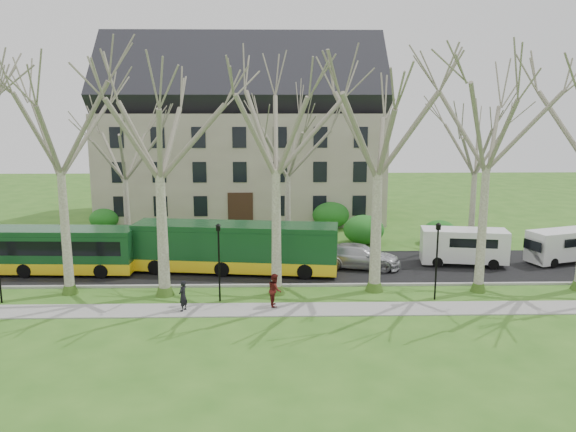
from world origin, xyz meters
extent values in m
plane|color=#34681D|center=(0.00, 0.00, 0.00)|extent=(120.00, 120.00, 0.00)
cube|color=gray|center=(0.00, -2.50, 0.03)|extent=(70.00, 2.00, 0.06)
cube|color=black|center=(0.00, 5.50, 0.03)|extent=(80.00, 8.00, 0.06)
cube|color=#A5A39E|center=(0.00, 1.50, 0.07)|extent=(80.00, 0.25, 0.14)
cube|color=gray|center=(-6.00, 24.00, 5.00)|extent=(26.00, 12.00, 10.00)
cylinder|color=black|center=(-6.00, -1.00, 2.00)|extent=(0.10, 0.10, 4.00)
cube|color=black|center=(-6.00, -1.00, 4.15)|extent=(0.22, 0.22, 0.30)
cylinder|color=black|center=(6.00, -1.00, 2.00)|extent=(0.10, 0.10, 4.00)
cube|color=black|center=(6.00, -1.00, 4.15)|extent=(0.22, 0.22, 0.30)
ellipsoid|color=#1C601B|center=(-16.00, 12.00, 1.00)|extent=(2.60, 2.60, 2.00)
ellipsoid|color=#1C601B|center=(-10.00, 12.00, 1.00)|extent=(2.60, 2.60, 2.00)
ellipsoid|color=#1C601B|center=(4.00, 12.00, 1.00)|extent=(2.60, 2.60, 2.00)
ellipsoid|color=#1C601B|center=(10.00, 12.00, 1.00)|extent=(2.60, 2.60, 2.00)
ellipsoid|color=#1C601B|center=(-18.00, 18.00, 1.00)|extent=(2.60, 2.60, 2.00)
ellipsoid|color=#1C601B|center=(2.00, 18.00, 1.00)|extent=(2.60, 2.60, 2.00)
imported|color=silver|center=(2.67, 5.22, 0.84)|extent=(5.72, 3.33, 1.56)
imported|color=black|center=(-7.76, -2.61, 0.88)|extent=(0.59, 0.70, 1.64)
imported|color=#511512|center=(-2.95, -1.96, 0.95)|extent=(0.75, 0.92, 1.78)
camera|label=1|loc=(-2.87, -30.73, 10.61)|focal=35.00mm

